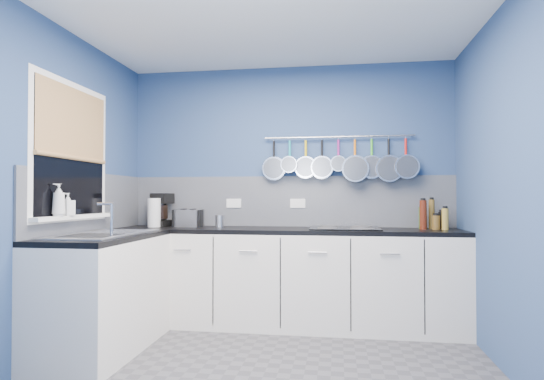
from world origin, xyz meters
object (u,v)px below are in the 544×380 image
(toaster, at_px, (188,218))
(canister, at_px, (220,221))
(paper_towel, at_px, (154,213))
(coffee_maker, at_px, (161,210))
(hob, at_px, (345,228))
(soap_bottle_b, at_px, (68,204))
(soap_bottle_a, at_px, (59,200))

(toaster, xyz_separation_m, canister, (0.32, -0.02, -0.03))
(paper_towel, height_order, canister, paper_towel)
(coffee_maker, distance_m, hob, 1.82)
(toaster, bearing_deg, coffee_maker, -178.54)
(toaster, bearing_deg, paper_towel, -156.75)
(soap_bottle_b, distance_m, toaster, 1.24)
(coffee_maker, distance_m, canister, 0.63)
(hob, bearing_deg, canister, 178.97)
(paper_towel, relative_size, hob, 0.45)
(toaster, height_order, canister, toaster)
(toaster, height_order, hob, toaster)
(hob, bearing_deg, paper_towel, -178.98)
(soap_bottle_a, relative_size, soap_bottle_b, 1.39)
(toaster, relative_size, canister, 2.26)
(toaster, bearing_deg, hob, 7.63)
(paper_towel, distance_m, toaster, 0.33)
(coffee_maker, bearing_deg, toaster, 6.40)
(paper_towel, xyz_separation_m, coffee_maker, (0.03, 0.12, 0.02))
(toaster, bearing_deg, soap_bottle_b, -108.04)
(soap_bottle_a, xyz_separation_m, paper_towel, (0.25, 1.13, -0.13))
(coffee_maker, xyz_separation_m, hob, (1.81, -0.09, -0.16))
(canister, relative_size, hob, 0.18)
(soap_bottle_a, height_order, coffee_maker, soap_bottle_a)
(soap_bottle_b, xyz_separation_m, coffee_maker, (0.27, 1.14, -0.07))
(coffee_maker, xyz_separation_m, toaster, (0.29, -0.04, -0.08))
(soap_bottle_a, distance_m, paper_towel, 1.16)
(toaster, bearing_deg, soap_bottle_a, -105.87)
(canister, bearing_deg, paper_towel, -175.19)
(soap_bottle_a, xyz_separation_m, hob, (2.09, 1.16, -0.26))
(paper_towel, xyz_separation_m, toaster, (0.32, 0.08, -0.06))
(soap_bottle_b, height_order, coffee_maker, coffee_maker)
(canister, bearing_deg, soap_bottle_b, -129.80)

